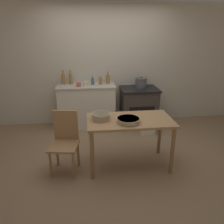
{
  "coord_description": "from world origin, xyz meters",
  "views": [
    {
      "loc": [
        -0.43,
        -3.19,
        2.0
      ],
      "look_at": [
        0.0,
        0.51,
        0.6
      ],
      "focal_mm": 35.0,
      "sensor_mm": 36.0,
      "label": 1
    }
  ],
  "objects_px": {
    "stock_pot": "(141,83)",
    "bottle_mid_left": "(108,79)",
    "mixing_bowl_large": "(101,116)",
    "bottle_far_left": "(71,79)",
    "flour_sack": "(147,126)",
    "bottle_center": "(93,81)",
    "cup_center_right": "(85,84)",
    "bottle_left": "(63,79)",
    "work_table": "(130,126)",
    "bottle_center_left": "(100,81)",
    "cup_mid_right": "(79,85)",
    "stove": "(138,107)",
    "mixing_bowl_small": "(128,120)",
    "chair": "(65,140)"
  },
  "relations": [
    {
      "from": "flour_sack",
      "to": "bottle_left",
      "type": "bearing_deg",
      "value": 158.62
    },
    {
      "from": "bottle_mid_left",
      "to": "mixing_bowl_small",
      "type": "bearing_deg",
      "value": -86.39
    },
    {
      "from": "stock_pot",
      "to": "bottle_mid_left",
      "type": "bearing_deg",
      "value": 172.23
    },
    {
      "from": "flour_sack",
      "to": "cup_center_right",
      "type": "bearing_deg",
      "value": 158.21
    },
    {
      "from": "bottle_center_left",
      "to": "cup_mid_right",
      "type": "relative_size",
      "value": 1.91
    },
    {
      "from": "stock_pot",
      "to": "cup_mid_right",
      "type": "distance_m",
      "value": 1.33
    },
    {
      "from": "flour_sack",
      "to": "bottle_left",
      "type": "relative_size",
      "value": 1.13
    },
    {
      "from": "flour_sack",
      "to": "stock_pot",
      "type": "height_order",
      "value": "stock_pot"
    },
    {
      "from": "bottle_center",
      "to": "chair",
      "type": "bearing_deg",
      "value": -106.43
    },
    {
      "from": "stock_pot",
      "to": "bottle_center",
      "type": "xyz_separation_m",
      "value": [
        -1.03,
        0.03,
        0.05
      ]
    },
    {
      "from": "cup_center_right",
      "to": "stove",
      "type": "bearing_deg",
      "value": -0.56
    },
    {
      "from": "flour_sack",
      "to": "bottle_far_left",
      "type": "bearing_deg",
      "value": 156.29
    },
    {
      "from": "bottle_far_left",
      "to": "bottle_mid_left",
      "type": "relative_size",
      "value": 1.15
    },
    {
      "from": "work_table",
      "to": "cup_mid_right",
      "type": "xyz_separation_m",
      "value": [
        -0.78,
        1.48,
        0.3
      ]
    },
    {
      "from": "bottle_center",
      "to": "cup_center_right",
      "type": "height_order",
      "value": "bottle_center"
    },
    {
      "from": "cup_center_right",
      "to": "flour_sack",
      "type": "bearing_deg",
      "value": -21.79
    },
    {
      "from": "bottle_center_left",
      "to": "cup_center_right",
      "type": "height_order",
      "value": "bottle_center_left"
    },
    {
      "from": "stove",
      "to": "bottle_far_left",
      "type": "distance_m",
      "value": 1.58
    },
    {
      "from": "bottle_left",
      "to": "bottle_center_left",
      "type": "bearing_deg",
      "value": -6.21
    },
    {
      "from": "stove",
      "to": "stock_pot",
      "type": "distance_m",
      "value": 0.53
    },
    {
      "from": "chair",
      "to": "bottle_left",
      "type": "relative_size",
      "value": 3.11
    },
    {
      "from": "bottle_center_left",
      "to": "bottle_left",
      "type": "bearing_deg",
      "value": 173.79
    },
    {
      "from": "flour_sack",
      "to": "cup_mid_right",
      "type": "relative_size",
      "value": 3.63
    },
    {
      "from": "work_table",
      "to": "chair",
      "type": "height_order",
      "value": "chair"
    },
    {
      "from": "mixing_bowl_small",
      "to": "cup_center_right",
      "type": "bearing_deg",
      "value": 109.66
    },
    {
      "from": "mixing_bowl_large",
      "to": "bottle_far_left",
      "type": "height_order",
      "value": "bottle_far_left"
    },
    {
      "from": "bottle_far_left",
      "to": "bottle_left",
      "type": "distance_m",
      "value": 0.15
    },
    {
      "from": "bottle_left",
      "to": "work_table",
      "type": "bearing_deg",
      "value": -57.26
    },
    {
      "from": "bottle_far_left",
      "to": "mixing_bowl_small",
      "type": "bearing_deg",
      "value": -63.95
    },
    {
      "from": "flour_sack",
      "to": "bottle_left",
      "type": "xyz_separation_m",
      "value": [
        -1.67,
        0.66,
        0.87
      ]
    },
    {
      "from": "mixing_bowl_small",
      "to": "bottle_mid_left",
      "type": "height_order",
      "value": "bottle_mid_left"
    },
    {
      "from": "flour_sack",
      "to": "mixing_bowl_large",
      "type": "distance_m",
      "value": 1.56
    },
    {
      "from": "bottle_far_left",
      "to": "chair",
      "type": "bearing_deg",
      "value": -90.59
    },
    {
      "from": "stove",
      "to": "bottle_mid_left",
      "type": "distance_m",
      "value": 0.9
    },
    {
      "from": "work_table",
      "to": "mixing_bowl_small",
      "type": "height_order",
      "value": "mixing_bowl_small"
    },
    {
      "from": "flour_sack",
      "to": "bottle_center_left",
      "type": "distance_m",
      "value": 1.35
    },
    {
      "from": "bottle_far_left",
      "to": "cup_center_right",
      "type": "distance_m",
      "value": 0.36
    },
    {
      "from": "stove",
      "to": "bottle_far_left",
      "type": "height_order",
      "value": "bottle_far_left"
    },
    {
      "from": "mixing_bowl_large",
      "to": "bottle_center",
      "type": "bearing_deg",
      "value": 92.49
    },
    {
      "from": "bottle_mid_left",
      "to": "cup_mid_right",
      "type": "bearing_deg",
      "value": -162.69
    },
    {
      "from": "bottle_center_left",
      "to": "bottle_far_left",
      "type": "bearing_deg",
      "value": 171.14
    },
    {
      "from": "stock_pot",
      "to": "cup_mid_right",
      "type": "xyz_separation_m",
      "value": [
        -1.32,
        -0.1,
        0.02
      ]
    },
    {
      "from": "flour_sack",
      "to": "bottle_mid_left",
      "type": "relative_size",
      "value": 1.29
    },
    {
      "from": "bottle_left",
      "to": "chair",
      "type": "bearing_deg",
      "value": -85.47
    },
    {
      "from": "bottle_left",
      "to": "bottle_mid_left",
      "type": "bearing_deg",
      "value": -2.04
    },
    {
      "from": "work_table",
      "to": "bottle_far_left",
      "type": "relative_size",
      "value": 4.22
    },
    {
      "from": "stock_pot",
      "to": "mixing_bowl_large",
      "type": "bearing_deg",
      "value": -122.11
    },
    {
      "from": "work_table",
      "to": "mixing_bowl_small",
      "type": "bearing_deg",
      "value": -112.63
    },
    {
      "from": "bottle_center",
      "to": "cup_mid_right",
      "type": "relative_size",
      "value": 1.87
    },
    {
      "from": "flour_sack",
      "to": "work_table",
      "type": "bearing_deg",
      "value": -118.73
    }
  ]
}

